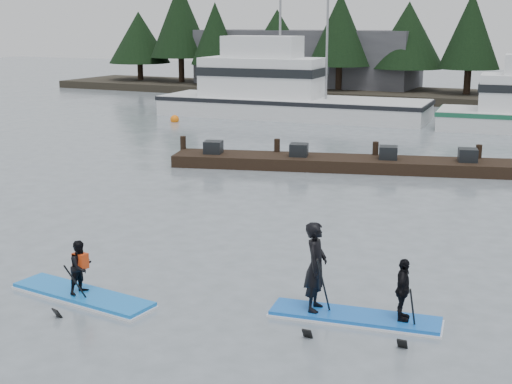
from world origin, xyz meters
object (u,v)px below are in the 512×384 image
at_px(paddleboard_duo, 348,286).
at_px(paddleboard_solo, 82,282).
at_px(fishing_boat_large, 284,105).
at_px(floating_dock, 349,163).

bearing_deg(paddleboard_duo, paddleboard_solo, -173.36).
distance_m(fishing_boat_large, floating_dock, 16.10).
xyz_separation_m(fishing_boat_large, paddleboard_solo, (8.10, -28.83, -0.34)).
height_order(floating_dock, paddleboard_duo, paddleboard_duo).
bearing_deg(paddleboard_duo, floating_dock, 100.32).
relative_size(floating_dock, paddleboard_duo, 4.14).
relative_size(fishing_boat_large, paddleboard_solo, 4.82).
height_order(fishing_boat_large, paddleboard_duo, fishing_boat_large).
distance_m(floating_dock, paddleboard_duo, 14.68).
height_order(floating_dock, paddleboard_solo, paddleboard_solo).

